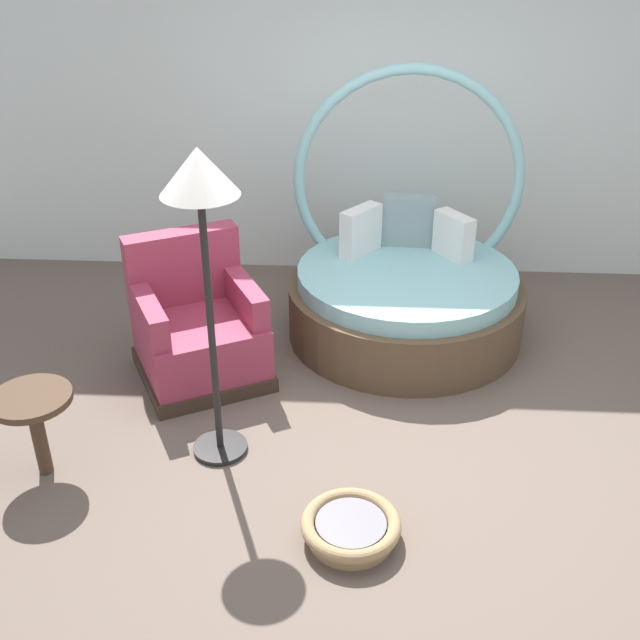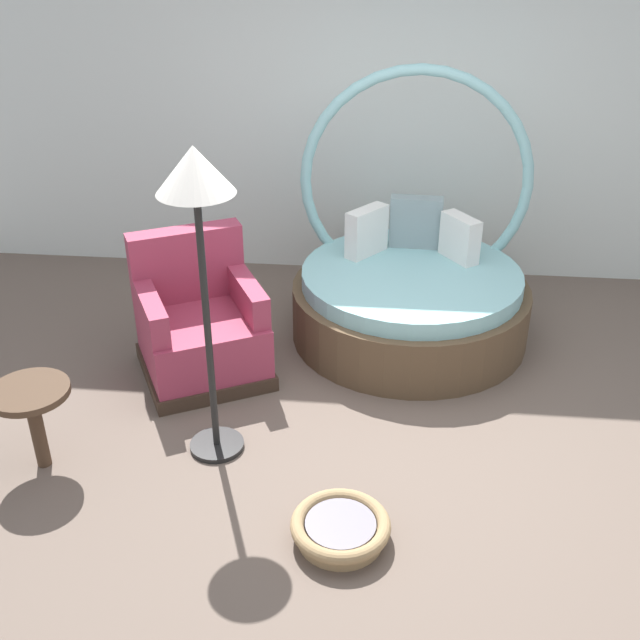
{
  "view_description": "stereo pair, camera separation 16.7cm",
  "coord_description": "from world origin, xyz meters",
  "views": [
    {
      "loc": [
        -0.08,
        -3.76,
        2.86
      ],
      "look_at": [
        -0.32,
        0.39,
        0.55
      ],
      "focal_mm": 42.81,
      "sensor_mm": 36.0,
      "label": 1
    },
    {
      "loc": [
        0.09,
        -3.74,
        2.86
      ],
      "look_at": [
        -0.32,
        0.39,
        0.55
      ],
      "focal_mm": 42.81,
      "sensor_mm": 36.0,
      "label": 2
    }
  ],
  "objects": [
    {
      "name": "round_daybed",
      "position": [
        0.26,
        1.29,
        0.37
      ],
      "size": [
        1.71,
        1.71,
        1.87
      ],
      "color": "brown",
      "rests_on": "ground_plane"
    },
    {
      "name": "red_armchair",
      "position": [
        -1.15,
        0.61,
        0.33
      ],
      "size": [
        1.08,
        1.08,
        0.94
      ],
      "color": "#38281E",
      "rests_on": "ground_plane"
    },
    {
      "name": "floor_lamp",
      "position": [
        -0.87,
        -0.23,
        1.53
      ],
      "size": [
        0.4,
        0.4,
        1.82
      ],
      "color": "black",
      "rests_on": "ground_plane"
    },
    {
      "name": "back_wall",
      "position": [
        0.0,
        2.42,
        1.59
      ],
      "size": [
        8.0,
        0.12,
        3.19
      ],
      "primitive_type": "cube",
      "color": "silver",
      "rests_on": "ground_plane"
    },
    {
      "name": "ground_plane",
      "position": [
        0.0,
        0.0,
        -0.01
      ],
      "size": [
        8.0,
        8.0,
        0.02
      ],
      "primitive_type": "cube",
      "color": "#66564C"
    },
    {
      "name": "pet_basket",
      "position": [
        -0.09,
        -0.9,
        0.07
      ],
      "size": [
        0.51,
        0.51,
        0.13
      ],
      "color": "#9E7F56",
      "rests_on": "ground_plane"
    },
    {
      "name": "side_table",
      "position": [
        -1.83,
        -0.48,
        0.43
      ],
      "size": [
        0.44,
        0.44,
        0.52
      ],
      "color": "#473323",
      "rests_on": "ground_plane"
    }
  ]
}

